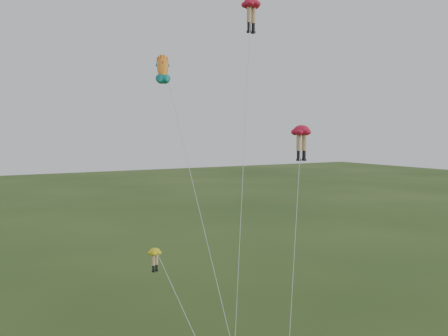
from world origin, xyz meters
TOP-DOWN VIEW (x-y plane):
  - legs_kite_red_high at (7.08, 9.42)m, footprint 8.63×10.96m
  - legs_kite_red_mid at (7.02, 2.96)m, footprint 6.76×7.16m
  - legs_kite_yellow at (-3.45, 3.26)m, footprint 1.84×7.49m
  - fish_kite at (-0.79, 8.54)m, footprint 2.04×13.44m

SIDE VIEW (x-z plane):
  - legs_kite_yellow at x=-3.45m, z-range 2.88..10.16m
  - legs_kite_red_mid at x=7.02m, z-range 6.59..21.31m
  - fish_kite at x=-0.79m, z-range 8.64..28.66m
  - legs_kite_red_high at x=7.08m, z-range 11.44..36.17m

